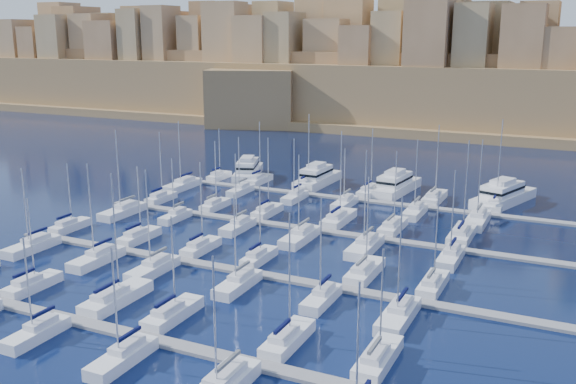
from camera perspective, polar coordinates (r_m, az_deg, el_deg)
The scene contains 53 objects.
ground at distance 99.13m, azimuth 0.20°, elevation -5.06°, with size 600.00×600.00×0.00m, color black.
pontoon_near at distance 72.08m, azimuth -11.62°, elevation -12.80°, with size 84.00×2.00×0.40m, color slate.
pontoon_mid_near at distance 88.99m, azimuth -3.10°, elevation -7.21°, with size 84.00×2.00×0.40m, color slate.
pontoon_mid_far at distance 107.75m, azimuth 2.46°, elevation -3.39°, with size 84.00×2.00×0.40m, color slate.
pontoon_far at distance 127.56m, azimuth 6.30°, elevation -0.70°, with size 84.00×2.00×0.40m, color slate.
sailboat_1 at distance 89.92m, azimuth -21.78°, elevation -7.65°, with size 2.47×8.24×12.42m.
sailboat_2 at distance 82.33m, azimuth -15.05°, elevation -9.07°, with size 3.17×10.58×16.55m.
sailboat_3 at distance 76.71m, azimuth -10.23°, elevation -10.59°, with size 2.73×9.10×12.62m.
sailboat_4 at distance 69.79m, azimuth -0.06°, elevation -12.93°, with size 2.69×8.95×14.80m.
sailboat_5 at distance 66.71m, azimuth 7.99°, elevation -14.45°, with size 2.74×9.12×12.39m.
sailboat_8 at distance 76.15m, azimuth -21.42°, elevation -11.59°, with size 2.41×8.05×12.01m.
sailboat_9 at distance 68.40m, azimuth -14.47°, elevation -14.03°, with size 2.59×8.63×12.74m.
sailboat_12 at distance 114.11m, azimuth -18.82°, elevation -2.88°, with size 2.36×7.86×11.71m.
sailboat_13 at distance 105.28m, azimuth -13.12°, elevation -3.87°, with size 2.56×8.53×12.34m.
sailboat_14 at distance 98.51m, azimuth -7.76°, elevation -4.86°, with size 2.45×8.18×14.07m.
sailboat_15 at distance 93.54m, azimuth -2.61°, elevation -5.80°, with size 2.35×7.84×11.54m.
sailboat_16 at distance 88.51m, azimuth 6.82°, elevation -7.03°, with size 2.92×9.72×14.15m.
sailboat_17 at distance 85.77m, azimuth 12.74°, elevation -8.01°, with size 2.58×8.60×13.31m.
sailboat_18 at distance 105.50m, azimuth -21.78°, elevation -4.48°, with size 2.85×9.51×13.27m.
sailboat_19 at distance 96.86m, azimuth -16.60°, elevation -5.66°, with size 2.87×9.57×15.06m.
sailboat_20 at distance 90.96m, azimuth -11.88°, elevation -6.65°, with size 2.79×9.31×15.09m.
sailboat_21 at distance 84.17m, azimuth -4.47°, elevation -8.12°, with size 2.68×8.94×13.10m.
sailboat_22 at distance 79.77m, azimuth 3.01°, elevation -9.38°, with size 2.46×8.19×13.84m.
sailboat_23 at distance 76.17m, azimuth 9.80°, elevation -10.73°, with size 2.98×9.93×15.29m.
sailboat_24 at distance 128.56m, azimuth -11.24°, elevation -0.53°, with size 2.35×7.83×13.98m.
sailboat_25 at distance 121.76m, azimuth -6.50°, elevation -1.16°, with size 2.36×7.87×13.17m.
sailboat_26 at distance 116.83m, azimuth -1.86°, elevation -1.72°, with size 2.55×8.52×14.51m.
sailboat_27 at distance 112.38m, azimuth 4.52°, elevation -2.38°, with size 3.13×10.44×16.40m.
sailboat_28 at distance 108.95m, azimuth 9.30°, elevation -3.07°, with size 2.80×9.33×13.81m.
sailboat_29 at distance 107.26m, azimuth 15.22°, elevation -3.64°, with size 3.23×10.76×16.31m.
sailboat_30 at distance 120.59m, azimuth -14.46°, elevation -1.65°, with size 3.11×10.38×16.04m.
sailboat_31 at distance 115.40m, azimuth -9.95°, elevation -2.14°, with size 2.26×7.52×11.56m.
sailboat_32 at distance 108.19m, azimuth -4.45°, elevation -3.05°, with size 2.58×8.61×13.50m.
sailboat_33 at distance 102.40m, azimuth 1.09°, elevation -3.99°, with size 3.07×10.22×14.45m.
sailboat_34 at distance 98.55m, azimuth 6.87°, elevation -4.81°, with size 3.15×10.50×16.04m.
sailboat_35 at distance 96.29m, azimuth 14.26°, elevation -5.63°, with size 2.69×8.97×13.99m.
sailboat_36 at distance 146.17m, azimuth -6.16°, elevation 1.40°, with size 2.27×7.58×11.88m.
sailboat_37 at distance 141.82m, azimuth -2.60°, elevation 1.09°, with size 2.62×8.75×13.87m.
sailboat_38 at distance 137.37m, azimuth 1.73°, elevation 0.68°, with size 2.91×9.69×16.06m.
sailboat_39 at distance 132.58m, azimuth 7.29°, elevation 0.08°, with size 2.91×9.71×13.90m.
sailboat_40 at distance 129.52m, azimuth 12.89°, elevation -0.49°, with size 3.07×10.22×15.42m.
sailboat_41 at distance 127.64m, azimuth 17.98°, elevation -1.04°, with size 3.04×10.13×17.15m.
sailboat_42 at distance 138.53m, azimuth -9.35°, elevation 0.61°, with size 3.21×10.69×14.83m.
sailboat_43 at distance 132.69m, azimuth -4.24°, elevation 0.15°, with size 2.38×7.94×12.20m.
sailboat_44 at distance 127.01m, azimuth 0.63°, elevation -0.44°, with size 2.50×8.32×12.77m.
sailboat_45 at distance 122.95m, azimuth 5.07°, elevation -0.98°, with size 2.62×8.73×11.66m.
sailboat_46 at distance 118.88m, azimuth 11.23°, elevation -1.71°, with size 2.77×9.25×14.38m.
sailboat_47 at distance 116.17m, azimuth 16.49°, elevation -2.38°, with size 3.20×10.68×15.30m.
motor_yacht_a at distance 147.36m, azimuth -3.60°, elevation 1.96°, with size 10.03×16.79×5.25m.
motor_yacht_b at distance 139.83m, azimuth 2.61°, elevation 1.32°, with size 5.33×15.95×5.25m.
motor_yacht_c at distance 134.68m, azimuth 9.54°, elevation 0.64°, with size 6.71×17.11×5.25m.
motor_yacht_d at distance 131.40m, azimuth 18.58°, elevation -0.24°, with size 10.81×18.78×5.25m.
fortified_city at distance 244.08m, azimuth 16.01°, elevation 9.31°, with size 460.00×108.95×59.52m.
Camera 1 is at (39.66, -84.90, 32.33)m, focal length 40.00 mm.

